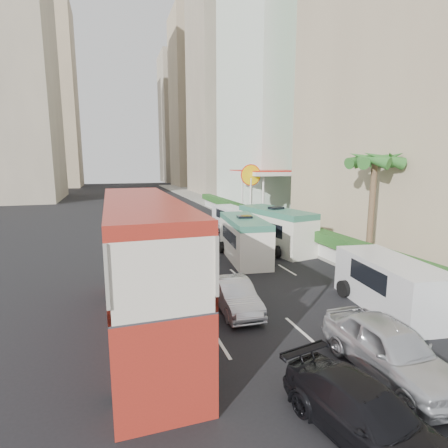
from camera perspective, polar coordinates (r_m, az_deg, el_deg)
name	(u,v)px	position (r m, az deg, el deg)	size (l,w,h in m)	color
ground_plane	(285,309)	(16.05, 9.85, -13.44)	(200.00, 200.00, 0.00)	black
double_decker_bus	(143,266)	(13.54, -13.03, -6.63)	(2.50, 11.00, 5.06)	#A4281C
car_silver_lane_a	(234,310)	(15.71, 1.70, -13.82)	(1.42, 4.09, 1.35)	silver
car_silver_lane_b	(387,373)	(12.62, 25.12, -21.21)	(1.95, 4.84, 1.65)	silver
car_black	(365,440)	(10.07, 21.98, -29.88)	(1.84, 4.52, 1.31)	black
van_asset	(202,230)	(33.43, -3.61, -0.96)	(2.35, 5.10, 1.42)	silver
minibus_near	(244,239)	(23.12, 3.33, -2.40)	(2.08, 6.25, 2.77)	silver
minibus_far	(276,229)	(25.95, 8.41, -0.87)	(2.26, 6.77, 3.00)	silver
panel_van_near	(390,284)	(17.04, 25.45, -8.90)	(2.22, 5.54, 2.22)	silver
panel_van_far	(230,218)	(33.96, 1.07, 1.01)	(2.08, 5.19, 2.08)	silver
sidewalk	(253,216)	(41.67, 4.74, 1.34)	(6.00, 120.00, 0.18)	#99968C
kerb_wall	(272,229)	(30.56, 7.91, -0.77)	(0.30, 44.00, 1.00)	silver
hedge	(273,219)	(30.41, 7.95, 0.80)	(1.10, 44.00, 0.70)	#2D6626
palm_tree	(371,213)	(22.73, 22.89, 1.72)	(0.36, 0.36, 6.40)	brown
shell_station	(268,195)	(39.95, 7.23, 4.76)	(6.50, 8.00, 5.50)	silver
tower_mid	(232,69)	(77.52, 1.39, 23.93)	(16.00, 16.00, 50.00)	tan
tower_far_a	(199,103)	(99.19, -4.10, 19.07)	(14.00, 14.00, 44.00)	tan
tower_far_b	(183,120)	(120.17, -6.75, 16.47)	(14.00, 14.00, 40.00)	tan
tower_left_b	(43,96)	(105.35, -27.50, 18.02)	(16.00, 16.00, 46.00)	tan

